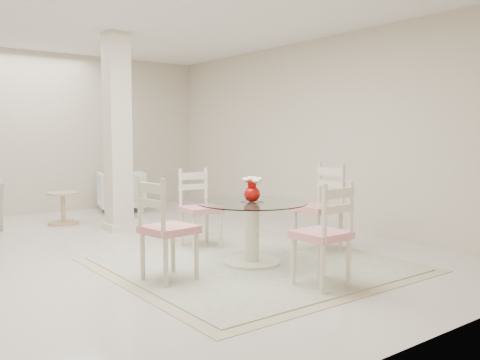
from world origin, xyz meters
TOP-DOWN VIEW (x-y plane):
  - ground at (0.00, 0.00)m, footprint 7.00×7.00m
  - room_shell at (0.00, 0.00)m, footprint 6.02×7.02m
  - column at (0.50, 1.30)m, footprint 0.30×0.30m
  - area_rug at (0.78, -1.32)m, footprint 2.77×2.77m
  - dining_table at (0.78, -1.32)m, footprint 1.11×1.11m
  - red_vase at (0.78, -1.32)m, footprint 0.19×0.18m
  - dining_chair_east at (1.80, -1.32)m, footprint 0.45×0.44m
  - dining_chair_north at (0.78, -0.31)m, footprint 0.45×0.45m
  - dining_chair_west at (-0.24, -1.34)m, footprint 0.47×0.47m
  - dining_chair_south at (0.78, -2.34)m, footprint 0.42×0.42m
  - armchair_white at (1.26, 2.94)m, footprint 0.92×0.94m
  - side_table at (0.03, 2.24)m, footprint 0.45×0.45m

SIDE VIEW (x-z plane):
  - ground at x=0.00m, z-range 0.00..0.00m
  - area_rug at x=0.78m, z-range 0.00..0.02m
  - side_table at x=0.03m, z-range -0.02..0.46m
  - dining_table at x=0.78m, z-range 0.01..0.65m
  - armchair_white at x=1.26m, z-range 0.00..0.70m
  - dining_chair_north at x=0.78m, z-range 0.03..1.04m
  - dining_chair_south at x=0.78m, z-range 0.03..1.04m
  - dining_chair_west at x=-0.24m, z-range 0.03..1.07m
  - dining_chair_east at x=1.80m, z-range 0.03..1.13m
  - red_vase at x=0.78m, z-range 0.65..0.90m
  - column at x=0.50m, z-range 0.00..2.70m
  - room_shell at x=0.00m, z-range 0.50..3.21m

